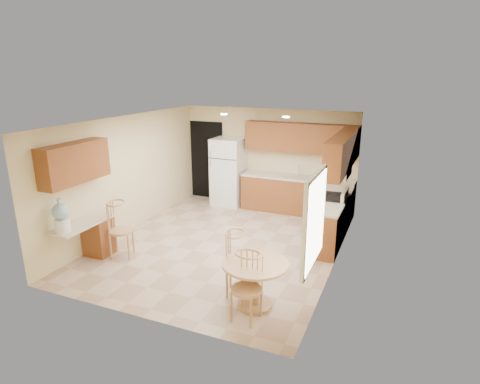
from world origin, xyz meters
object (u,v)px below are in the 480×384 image
at_px(refrigerator, 228,172).
at_px(chair_desk, 117,226).
at_px(chair_table_a, 236,260).
at_px(water_crock, 61,217).
at_px(dining_table, 255,278).
at_px(chair_table_b, 244,284).
at_px(stove, 330,217).

xyz_separation_m(refrigerator, chair_desk, (-0.60, -3.70, -0.23)).
distance_m(chair_table_a, water_crock, 3.09).
bearing_deg(dining_table, refrigerator, 118.92).
bearing_deg(chair_table_a, chair_table_b, 17.56).
height_order(stove, water_crock, water_crock).
height_order(chair_table_a, chair_desk, chair_desk).
distance_m(chair_table_a, chair_table_b, 0.70).
bearing_deg(refrigerator, chair_table_b, -63.41).
bearing_deg(dining_table, stove, 80.18).
bearing_deg(dining_table, chair_desk, 169.40).
distance_m(chair_table_b, chair_desk, 3.11).
relative_size(dining_table, chair_table_b, 0.98).
xyz_separation_m(dining_table, water_crock, (-3.40, -0.27, 0.56)).
distance_m(stove, dining_table, 3.08).
height_order(chair_desk, water_crock, water_crock).
bearing_deg(water_crock, chair_desk, 61.22).
xyz_separation_m(refrigerator, chair_table_b, (2.35, -4.69, -0.27)).
bearing_deg(stove, chair_table_a, -107.22).
distance_m(dining_table, chair_desk, 3.01).
xyz_separation_m(chair_table_b, chair_desk, (-2.95, 0.99, 0.04)).
xyz_separation_m(refrigerator, chair_table_a, (1.98, -4.10, -0.25)).
height_order(chair_table_b, chair_desk, chair_desk).
bearing_deg(dining_table, chair_table_b, -90.00).
relative_size(stove, chair_table_b, 1.10).
distance_m(refrigerator, water_crock, 4.64).
height_order(chair_table_b, water_crock, water_crock).
distance_m(stove, chair_table_a, 3.02).
relative_size(chair_table_b, chair_desk, 0.94).
distance_m(chair_table_b, water_crock, 3.43).
xyz_separation_m(stove, dining_table, (-0.52, -3.03, 0.00)).
height_order(refrigerator, chair_table_b, refrigerator).
bearing_deg(chair_desk, water_crock, -51.05).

